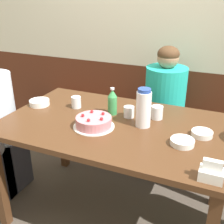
{
  "coord_description": "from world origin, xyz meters",
  "views": [
    {
      "loc": [
        0.64,
        -1.53,
        1.58
      ],
      "look_at": [
        -0.04,
        0.05,
        0.82
      ],
      "focal_mm": 45.0,
      "sensor_mm": 36.0,
      "label": 1
    }
  ],
  "objects": [
    {
      "name": "person_grey_tee",
      "position": [
        0.17,
        0.71,
        0.56
      ],
      "size": [
        0.34,
        0.34,
        1.16
      ],
      "rotation": [
        0.0,
        0.0,
        -1.57
      ],
      "color": "#33333D",
      "rests_on": "ground_plane"
    },
    {
      "name": "bowl_soup_white",
      "position": [
        0.46,
        -0.11,
        0.79
      ],
      "size": [
        0.14,
        0.14,
        0.03
      ],
      "color": "white",
      "rests_on": "dining_table"
    },
    {
      "name": "bowl_rice_small",
      "position": [
        -0.64,
        0.06,
        0.79
      ],
      "size": [
        0.15,
        0.15,
        0.04
      ],
      "color": "white",
      "rests_on": "dining_table"
    },
    {
      "name": "napkin_holder",
      "position": [
        0.64,
        -0.38,
        0.81
      ],
      "size": [
        0.11,
        0.08,
        0.11
      ],
      "color": "white",
      "rests_on": "dining_table"
    },
    {
      "name": "bench_seat",
      "position": [
        0.0,
        0.83,
        0.24
      ],
      "size": [
        2.38,
        0.38,
        0.47
      ],
      "color": "#472314",
      "rests_on": "ground_plane"
    },
    {
      "name": "bowl_side_dish",
      "position": [
        0.55,
        0.04,
        0.79
      ],
      "size": [
        0.13,
        0.13,
        0.03
      ],
      "color": "white",
      "rests_on": "dining_table"
    },
    {
      "name": "glass_shot_small",
      "position": [
        0.24,
        0.18,
        0.82
      ],
      "size": [
        0.08,
        0.08,
        0.09
      ],
      "color": "silver",
      "rests_on": "dining_table"
    },
    {
      "name": "birthday_cake",
      "position": [
        -0.1,
        -0.11,
        0.8
      ],
      "size": [
        0.26,
        0.26,
        0.09
      ],
      "color": "white",
      "rests_on": "dining_table"
    },
    {
      "name": "water_pitcher",
      "position": [
        0.18,
        0.03,
        0.89
      ],
      "size": [
        0.1,
        0.1,
        0.25
      ],
      "color": "white",
      "rests_on": "dining_table"
    },
    {
      "name": "soju_bottle",
      "position": [
        -0.07,
        0.13,
        0.86
      ],
      "size": [
        0.06,
        0.06,
        0.19
      ],
      "color": "#388E4C",
      "rests_on": "dining_table"
    },
    {
      "name": "glass_water_tall",
      "position": [
        0.06,
        0.12,
        0.81
      ],
      "size": [
        0.07,
        0.07,
        0.08
      ],
      "color": "silver",
      "rests_on": "dining_table"
    },
    {
      "name": "back_wall",
      "position": [
        0.0,
        1.05,
        1.25
      ],
      "size": [
        4.8,
        0.04,
        2.5
      ],
      "color": "#4C2314",
      "rests_on": "ground_plane"
    },
    {
      "name": "ground_plane",
      "position": [
        0.0,
        0.0,
        0.0
      ],
      "size": [
        12.0,
        12.0,
        0.0
      ],
      "primitive_type": "plane",
      "color": "#4C4238"
    },
    {
      "name": "glass_tumbler_short",
      "position": [
        -0.36,
        0.13,
        0.81
      ],
      "size": [
        0.07,
        0.07,
        0.08
      ],
      "color": "silver",
      "rests_on": "dining_table"
    },
    {
      "name": "dining_table",
      "position": [
        0.0,
        0.0,
        0.68
      ],
      "size": [
        1.47,
        0.91,
        0.77
      ],
      "color": "#4C2D19",
      "rests_on": "ground_plane"
    }
  ]
}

